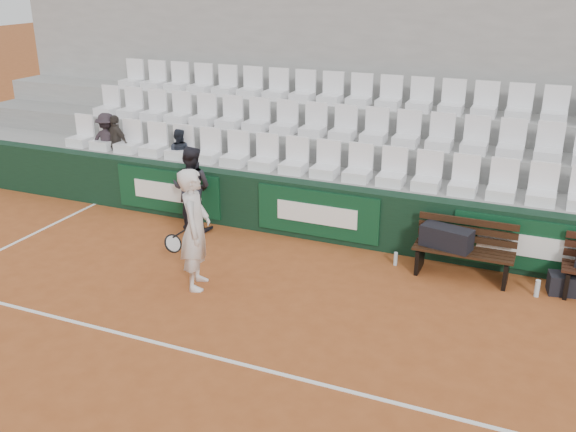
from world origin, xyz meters
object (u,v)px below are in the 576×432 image
(water_bottle_near, at_px, (396,259))
(tennis_player, at_px, (195,229))
(bench_left, at_px, (462,263))
(spectator_c, at_px, (178,132))
(ball_kid, at_px, (192,188))
(spectator_a, at_px, (105,120))
(sports_bag_left, at_px, (446,238))
(spectator_b, at_px, (115,121))
(sports_bag_ground, at_px, (566,284))
(water_bottle_far, at_px, (537,288))

(water_bottle_near, relative_size, tennis_player, 0.12)
(bench_left, relative_size, spectator_c, 1.48)
(ball_kid, relative_size, spectator_c, 1.53)
(spectator_a, bearing_deg, ball_kid, 149.90)
(bench_left, height_order, spectator_a, spectator_a)
(tennis_player, bearing_deg, spectator_c, 125.61)
(sports_bag_left, height_order, spectator_b, spectator_b)
(sports_bag_ground, height_order, tennis_player, tennis_player)
(spectator_a, bearing_deg, water_bottle_far, 162.31)
(spectator_b, bearing_deg, sports_bag_ground, -173.67)
(sports_bag_ground, height_order, water_bottle_far, sports_bag_ground)
(water_bottle_far, bearing_deg, ball_kid, 177.03)
(sports_bag_left, xyz_separation_m, water_bottle_far, (1.38, -0.22, -0.48))
(sports_bag_ground, distance_m, spectator_c, 7.37)
(water_bottle_far, height_order, spectator_b, spectator_b)
(spectator_c, bearing_deg, spectator_b, -14.62)
(sports_bag_left, relative_size, sports_bag_ground, 1.52)
(spectator_b, relative_size, spectator_c, 1.14)
(sports_bag_ground, bearing_deg, spectator_c, 171.81)
(water_bottle_near, relative_size, water_bottle_far, 0.85)
(ball_kid, xyz_separation_m, spectator_a, (-2.55, 0.98, 0.82))
(sports_bag_left, distance_m, spectator_c, 5.58)
(ball_kid, xyz_separation_m, spectator_c, (-0.86, 0.98, 0.73))
(tennis_player, distance_m, spectator_b, 4.65)
(tennis_player, relative_size, ball_kid, 1.18)
(bench_left, distance_m, sports_bag_left, 0.47)
(spectator_c, bearing_deg, water_bottle_near, 152.53)
(ball_kid, relative_size, spectator_a, 1.31)
(water_bottle_far, xyz_separation_m, spectator_a, (-8.48, 1.29, 1.46))
(sports_bag_left, xyz_separation_m, water_bottle_near, (-0.77, 0.02, -0.50))
(bench_left, height_order, sports_bag_ground, bench_left)
(water_bottle_far, bearing_deg, water_bottle_near, 173.81)
(sports_bag_ground, relative_size, water_bottle_far, 1.94)
(sports_bag_ground, xyz_separation_m, tennis_player, (-5.08, -1.88, 0.76))
(spectator_a, relative_size, spectator_c, 1.16)
(ball_kid, relative_size, spectator_b, 1.34)
(water_bottle_far, xyz_separation_m, spectator_b, (-8.26, 1.29, 1.45))
(sports_bag_ground, distance_m, water_bottle_far, 0.46)
(water_bottle_near, distance_m, spectator_a, 6.59)
(water_bottle_far, distance_m, spectator_b, 8.48)
(tennis_player, relative_size, spectator_c, 1.81)
(sports_bag_ground, distance_m, water_bottle_near, 2.53)
(water_bottle_near, distance_m, tennis_player, 3.26)
(spectator_b, bearing_deg, bench_left, -175.32)
(bench_left, xyz_separation_m, tennis_player, (-3.59, -1.85, 0.69))
(spectator_b, bearing_deg, spectator_c, -166.86)
(bench_left, distance_m, water_bottle_far, 1.14)
(spectator_c, bearing_deg, sports_bag_left, 154.15)
(sports_bag_ground, relative_size, spectator_c, 0.50)
(ball_kid, distance_m, spectator_c, 1.50)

